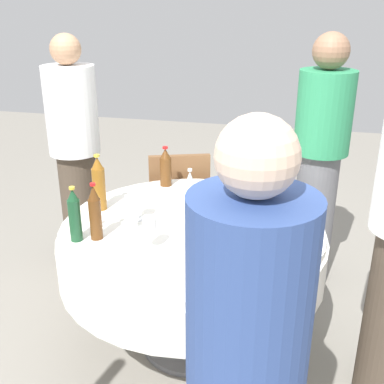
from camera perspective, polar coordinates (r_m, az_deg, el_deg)
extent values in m
plane|color=gray|center=(2.83, 0.00, -17.49)|extent=(10.00, 10.00, 0.00)
cylinder|color=white|center=(2.44, 0.00, -4.35)|extent=(1.33, 1.33, 0.04)
cylinder|color=white|center=(2.50, 0.00, -7.02)|extent=(1.36, 1.36, 0.22)
cylinder|color=slate|center=(2.69, 0.00, -13.55)|extent=(0.14, 0.14, 0.48)
cylinder|color=slate|center=(2.83, 0.00, -17.25)|extent=(0.56, 0.56, 0.03)
cylinder|color=#593314|center=(2.91, -3.17, 2.44)|extent=(0.07, 0.07, 0.18)
cone|color=#593314|center=(2.87, -3.22, 4.65)|extent=(0.06, 0.06, 0.06)
cylinder|color=red|center=(2.86, -3.23, 5.32)|extent=(0.03, 0.03, 0.01)
cylinder|color=silver|center=(2.46, -0.25, -1.19)|extent=(0.06, 0.06, 0.19)
cone|color=silver|center=(2.41, -0.26, 1.66)|extent=(0.05, 0.05, 0.08)
cylinder|color=silver|center=(2.40, -0.26, 2.65)|extent=(0.02, 0.02, 0.01)
cylinder|color=#593314|center=(2.11, 0.83, -5.49)|extent=(0.07, 0.07, 0.18)
cone|color=#593314|center=(2.06, 0.84, -2.52)|extent=(0.06, 0.06, 0.06)
cylinder|color=silver|center=(2.04, 0.85, -1.61)|extent=(0.03, 0.03, 0.01)
cylinder|color=#194728|center=(2.30, -13.81, -3.31)|extent=(0.06, 0.06, 0.21)
cone|color=#194728|center=(2.25, -14.11, -0.31)|extent=(0.05, 0.05, 0.05)
cylinder|color=gold|center=(2.24, -14.18, 0.47)|extent=(0.03, 0.03, 0.01)
cylinder|color=#8C5619|center=(2.61, -11.04, 0.35)|extent=(0.07, 0.07, 0.23)
cone|color=#8C5619|center=(2.56, -11.28, 3.46)|extent=(0.06, 0.06, 0.07)
cylinder|color=gold|center=(2.55, -11.35, 4.28)|extent=(0.03, 0.03, 0.01)
cylinder|color=#593314|center=(2.30, -11.46, -3.20)|extent=(0.06, 0.06, 0.20)
cone|color=#593314|center=(2.25, -11.72, -0.07)|extent=(0.05, 0.05, 0.07)
cylinder|color=red|center=(2.23, -11.80, 0.90)|extent=(0.03, 0.03, 0.01)
cylinder|color=white|center=(2.22, -4.98, -6.71)|extent=(0.06, 0.06, 0.00)
cylinder|color=white|center=(2.19, -5.02, -5.70)|extent=(0.01, 0.01, 0.08)
cylinder|color=white|center=(2.16, -5.09, -3.88)|extent=(0.07, 0.07, 0.07)
cylinder|color=gold|center=(2.17, -5.07, -4.35)|extent=(0.06, 0.06, 0.03)
cylinder|color=white|center=(2.40, -6.72, -4.37)|extent=(0.06, 0.06, 0.00)
cylinder|color=white|center=(2.38, -6.76, -3.46)|extent=(0.01, 0.01, 0.08)
cylinder|color=white|center=(2.35, -6.84, -1.83)|extent=(0.07, 0.07, 0.07)
cylinder|color=white|center=(2.50, -6.43, -3.24)|extent=(0.06, 0.06, 0.00)
cylinder|color=white|center=(2.48, -6.46, -2.47)|extent=(0.01, 0.01, 0.07)
cylinder|color=white|center=(2.46, -6.53, -0.93)|extent=(0.07, 0.07, 0.07)
cylinder|color=maroon|center=(2.46, -6.51, -1.38)|extent=(0.06, 0.06, 0.03)
cylinder|color=white|center=(2.54, 4.75, -2.77)|extent=(0.06, 0.06, 0.00)
cylinder|color=white|center=(2.52, 4.78, -1.93)|extent=(0.01, 0.01, 0.08)
cylinder|color=white|center=(2.49, 4.84, -0.41)|extent=(0.07, 0.07, 0.07)
cylinder|color=white|center=(2.66, 8.44, -1.75)|extent=(0.06, 0.06, 0.00)
cylinder|color=white|center=(2.64, 8.48, -1.06)|extent=(0.01, 0.01, 0.07)
cylinder|color=white|center=(2.62, 8.56, 0.20)|extent=(0.08, 0.08, 0.06)
cylinder|color=gold|center=(2.63, 8.54, -0.14)|extent=(0.06, 0.06, 0.02)
cylinder|color=white|center=(2.36, 2.93, -4.57)|extent=(0.21, 0.21, 0.02)
cylinder|color=white|center=(2.30, 11.35, -5.83)|extent=(0.21, 0.21, 0.02)
ellipsoid|color=#8C9E59|center=(2.29, 11.38, -5.43)|extent=(0.09, 0.08, 0.02)
cylinder|color=white|center=(2.67, -1.99, -1.24)|extent=(0.24, 0.24, 0.02)
cylinder|color=white|center=(2.87, 2.00, 0.47)|extent=(0.26, 0.26, 0.02)
ellipsoid|color=tan|center=(2.86, 2.00, 0.81)|extent=(0.12, 0.10, 0.02)
cube|color=silver|center=(2.74, -8.33, -1.00)|extent=(0.05, 0.18, 0.00)
cube|color=silver|center=(2.09, -6.35, -8.74)|extent=(0.18, 0.04, 0.00)
cylinder|color=#4C3F33|center=(3.48, -13.15, -1.98)|extent=(0.26, 0.26, 0.84)
cylinder|color=white|center=(3.26, -14.23, 9.44)|extent=(0.34, 0.34, 0.58)
sphere|color=tan|center=(3.20, -14.90, 16.19)|extent=(0.20, 0.20, 0.20)
cylinder|color=slate|center=(3.26, 14.30, -3.06)|extent=(0.26, 0.26, 0.91)
cylinder|color=#2D8C59|center=(3.04, 15.57, 9.14)|extent=(0.34, 0.34, 0.51)
sphere|color=#8C664C|center=(2.98, 16.30, 15.91)|extent=(0.22, 0.22, 0.22)
cylinder|color=#334C8C|center=(1.29, 6.91, -12.09)|extent=(0.34, 0.34, 0.56)
sphere|color=beige|center=(1.12, 7.80, 4.23)|extent=(0.20, 0.20, 0.20)
cube|color=brown|center=(3.40, -1.71, -1.43)|extent=(0.51, 0.51, 0.04)
cube|color=brown|center=(3.15, -1.48, 0.77)|extent=(0.39, 0.17, 0.42)
cylinder|color=gray|center=(3.66, 0.78, -3.63)|extent=(0.03, 0.03, 0.43)
cylinder|color=gray|center=(3.64, -4.55, -3.87)|extent=(0.03, 0.03, 0.43)
cylinder|color=gray|center=(3.36, 1.48, -6.14)|extent=(0.03, 0.03, 0.43)
cylinder|color=gray|center=(3.34, -4.35, -6.43)|extent=(0.03, 0.03, 0.43)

